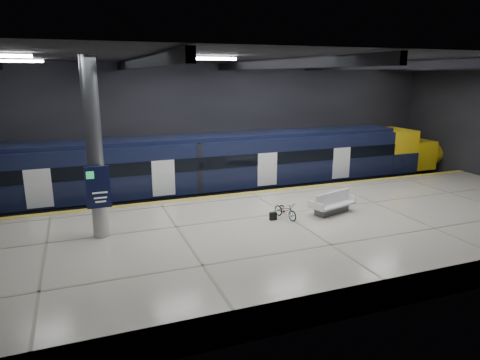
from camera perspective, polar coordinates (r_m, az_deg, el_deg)
ground at (r=21.03m, az=4.51°, el=-6.47°), size 30.00×30.00×0.00m
room_shell at (r=19.78m, az=4.82°, el=9.25°), size 30.10×16.10×8.05m
platform at (r=18.76m, az=7.83°, el=-7.35°), size 30.00×11.00×1.10m
safety_strip at (r=23.08m, az=1.65°, el=-1.68°), size 30.00×0.40×0.01m
rails at (r=25.82m, az=-0.70°, el=-2.34°), size 30.00×1.52×0.16m
train at (r=25.43m, az=-0.13°, el=2.00°), size 29.40×2.84×3.79m
bench at (r=20.09m, az=12.15°, el=-3.37°), size 2.44×1.55×1.00m
bicycle at (r=19.03m, az=6.09°, el=-4.03°), size 0.83×1.50×0.75m
pannier_bag at (r=18.84m, az=4.44°, el=-4.82°), size 0.31×0.20×0.35m
info_column at (r=16.99m, az=-18.79°, el=3.51°), size 0.90×0.78×6.90m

